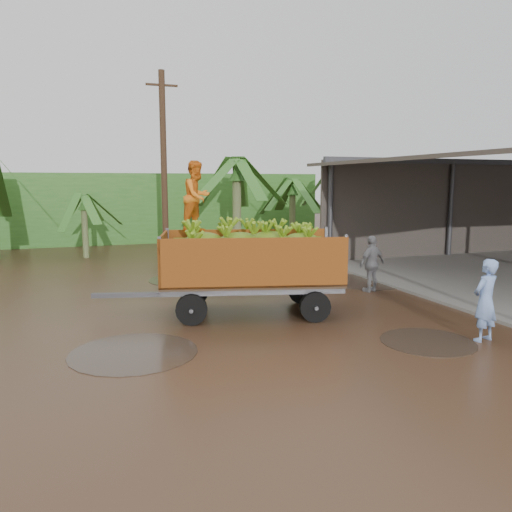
{
  "coord_description": "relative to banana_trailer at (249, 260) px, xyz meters",
  "views": [
    {
      "loc": [
        -3.81,
        -11.41,
        3.17
      ],
      "look_at": [
        0.34,
        0.26,
        1.32
      ],
      "focal_mm": 35.0,
      "sensor_mm": 36.0,
      "label": 1
    }
  ],
  "objects": [
    {
      "name": "ground",
      "position": [
        0.01,
        0.21,
        -1.31
      ],
      "size": [
        100.0,
        100.0,
        0.0
      ],
      "primitive_type": "plane",
      "color": "black",
      "rests_on": "ground"
    },
    {
      "name": "hedge_north",
      "position": [
        -1.99,
        16.21,
        0.49
      ],
      "size": [
        22.0,
        3.0,
        3.6
      ],
      "primitive_type": "cube",
      "color": "#2D661E",
      "rests_on": "ground"
    },
    {
      "name": "banana_trailer",
      "position": [
        0.0,
        0.0,
        0.0
      ],
      "size": [
        5.95,
        3.03,
        3.68
      ],
      "rotation": [
        0.0,
        0.0,
        -0.25
      ],
      "color": "#B95E1A",
      "rests_on": "ground"
    },
    {
      "name": "man_blue",
      "position": [
        3.75,
        -3.61,
        -0.47
      ],
      "size": [
        0.69,
        0.53,
        1.67
      ],
      "primitive_type": "imported",
      "rotation": [
        0.0,
        0.0,
        3.38
      ],
      "color": "#799CDE",
      "rests_on": "ground"
    },
    {
      "name": "man_grey",
      "position": [
        4.13,
        1.09,
        -0.49
      ],
      "size": [
        1.03,
        0.65,
        1.64
      ],
      "primitive_type": "imported",
      "rotation": [
        0.0,
        0.0,
        3.43
      ],
      "color": "gray",
      "rests_on": "ground"
    },
    {
      "name": "utility_pole",
      "position": [
        -0.61,
        8.35,
        2.41
      ],
      "size": [
        1.2,
        0.24,
        7.32
      ],
      "color": "#47301E",
      "rests_on": "ground"
    },
    {
      "name": "banana_plants",
      "position": [
        -4.91,
        6.82,
        0.59
      ],
      "size": [
        24.18,
        19.92,
        4.35
      ],
      "color": "#2D661E",
      "rests_on": "ground"
    }
  ]
}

